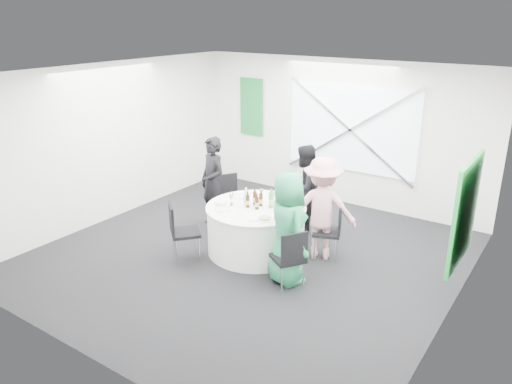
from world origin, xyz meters
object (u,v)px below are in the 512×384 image
Objects in this scene: chair_front_right at (291,255)px; green_water_bottle at (271,200)px; chair_back_left at (229,197)px; person_man_back at (304,188)px; chair_front_left at (180,228)px; banquet_table at (256,229)px; chair_back at (290,203)px; chair_back_right at (332,227)px; clear_water_bottle at (246,198)px; person_man_back_left at (213,182)px; person_woman_pink at (322,209)px; person_woman_green at (287,228)px.

green_water_bottle reaches higher than chair_front_right.
person_man_back reaches higher than chair_back_left.
chair_back_left is 1.03× the size of chair_front_left.
chair_back is at bearing 91.01° from banquet_table.
chair_front_left is at bearing -134.47° from green_water_bottle.
chair_back_right is 2.31m from chair_front_left.
chair_back is 0.87× the size of chair_back_left.
chair_back_left is 1.00m from clear_water_bottle.
chair_back_left is at bearing 37.18° from person_man_back_left.
person_man_back_left reaches higher than clear_water_bottle.
person_woman_pink reaches higher than person_man_back.
banquet_table is at bearing 0.00° from person_woman_pink.
chair_back is 2.11m from chair_front_left.
chair_back is 0.51× the size of person_woman_green.
chair_front_right is at bearing -92.24° from chair_back_left.
chair_front_right is 0.95× the size of chair_front_left.
person_man_back_left is 1.47m from green_water_bottle.
clear_water_bottle reaches higher than chair_back.
chair_back is 2.71× the size of green_water_bottle.
chair_back is 0.51× the size of person_woman_pink.
person_man_back_left is (-1.21, 0.44, 0.42)m from banquet_table.
banquet_table is 0.97× the size of person_woman_green.
chair_front_left is (-1.81, -0.21, 0.03)m from chair_front_right.
chair_back_left is at bearing -43.24° from chair_front_left.
chair_front_left reaches higher than chair_back.
chair_back_right reaches higher than chair_front_right.
person_woman_pink is (-0.16, -0.04, 0.28)m from chair_back_right.
banquet_table is 1.08m from chair_back.
chair_front_left is at bearing -49.63° from chair_front_right.
clear_water_bottle reaches higher than chair_back_right.
chair_front_right is (-0.06, -1.14, -0.01)m from chair_back_right.
person_woman_green reaches higher than chair_front_right.
chair_front_right is 2.08m from person_man_back.
banquet_table is 1.19m from chair_back_right.
chair_back is 0.92× the size of chair_back_right.
clear_water_bottle is (0.76, -0.56, 0.32)m from chair_back_left.
chair_front_right is 1.20m from green_water_bottle.
person_woman_green is (-0.22, -0.97, 0.28)m from chair_back_right.
chair_back_right is 1.40m from clear_water_bottle.
chair_front_right is 0.55× the size of person_man_back_left.
person_woman_pink is (0.95, -0.66, 0.32)m from chair_back.
green_water_bottle is at bearing 6.54° from person_man_back_left.
chair_front_right is at bearing -6.81° from person_man_back_left.
chair_back_left reaches higher than chair_back.
person_woman_pink is 5.59× the size of clear_water_bottle.
chair_front_right is 1.42m from clear_water_bottle.
chair_back_right is 0.97× the size of chair_front_left.
chair_front_right is at bearing -28.86° from clear_water_bottle.
person_man_back is (1.11, 0.66, 0.20)m from chair_back_left.
chair_back is at bearing -51.10° from person_man_back.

